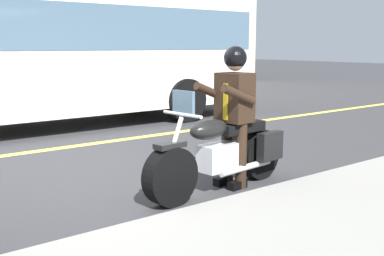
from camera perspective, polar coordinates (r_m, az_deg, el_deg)
The scene contains 5 objects.
ground_plane at distance 6.39m, azimuth -11.77°, elevation -5.95°, with size 80.00×80.00×0.00m, color #333335.
lane_center_stripe at distance 8.20m, azimuth -17.80°, elevation -2.64°, with size 60.00×0.16×0.01m, color #E5DB4C.
motorcycle_main at distance 5.66m, azimuth 3.81°, elevation -3.13°, with size 2.22×0.75×1.26m.
rider_main at distance 5.70m, azimuth 5.14°, elevation 2.91°, with size 0.67×0.60×1.74m.
bus_near at distance 10.13m, azimuth -22.00°, elevation 10.13°, with size 11.05×2.70×3.30m.
Camera 1 is at (2.59, 5.58, 1.75)m, focal length 43.41 mm.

